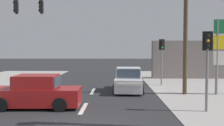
{
  "coord_description": "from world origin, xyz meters",
  "views": [
    {
      "loc": [
        1.54,
        -9.16,
        2.77
      ],
      "look_at": [
        1.33,
        4.0,
        2.09
      ],
      "focal_mm": 42.0,
      "sensor_mm": 36.0,
      "label": 1
    }
  ],
  "objects_px": {
    "utility_pole_midground_right": "(186,21)",
    "sedan_crossing_left": "(128,81)",
    "traffic_signal_mast": "(3,26)",
    "sedan_kerbside_parked": "(36,93)",
    "pedestal_signal_far_median": "(162,54)",
    "pedestal_signal_right_kerb": "(207,57)"
  },
  "relations": [
    {
      "from": "pedestal_signal_far_median",
      "to": "sedan_crossing_left",
      "type": "relative_size",
      "value": 0.83
    },
    {
      "from": "sedan_crossing_left",
      "to": "traffic_signal_mast",
      "type": "bearing_deg",
      "value": -163.85
    },
    {
      "from": "traffic_signal_mast",
      "to": "utility_pole_midground_right",
      "type": "bearing_deg",
      "value": 4.67
    },
    {
      "from": "pedestal_signal_far_median",
      "to": "sedan_crossing_left",
      "type": "height_order",
      "value": "pedestal_signal_far_median"
    },
    {
      "from": "utility_pole_midground_right",
      "to": "pedestal_signal_far_median",
      "type": "bearing_deg",
      "value": 99.74
    },
    {
      "from": "utility_pole_midground_right",
      "to": "sedan_crossing_left",
      "type": "xyz_separation_m",
      "value": [
        -3.4,
        1.26,
        -3.82
      ]
    },
    {
      "from": "traffic_signal_mast",
      "to": "pedestal_signal_right_kerb",
      "type": "xyz_separation_m",
      "value": [
        10.58,
        -3.64,
        -1.73
      ]
    },
    {
      "from": "pedestal_signal_far_median",
      "to": "sedan_crossing_left",
      "type": "distance_m",
      "value": 4.29
    },
    {
      "from": "utility_pole_midground_right",
      "to": "sedan_kerbside_parked",
      "type": "bearing_deg",
      "value": -154.76
    },
    {
      "from": "sedan_crossing_left",
      "to": "pedestal_signal_right_kerb",
      "type": "bearing_deg",
      "value": -61.14
    },
    {
      "from": "pedestal_signal_far_median",
      "to": "sedan_kerbside_parked",
      "type": "relative_size",
      "value": 0.83
    },
    {
      "from": "sedan_kerbside_parked",
      "to": "pedestal_signal_far_median",
      "type": "bearing_deg",
      "value": 47.26
    },
    {
      "from": "pedestal_signal_far_median",
      "to": "sedan_crossing_left",
      "type": "xyz_separation_m",
      "value": [
        -2.69,
        -2.87,
        -1.71
      ]
    },
    {
      "from": "traffic_signal_mast",
      "to": "pedestal_signal_right_kerb",
      "type": "height_order",
      "value": "traffic_signal_mast"
    },
    {
      "from": "utility_pole_midground_right",
      "to": "traffic_signal_mast",
      "type": "distance_m",
      "value": 10.84
    },
    {
      "from": "traffic_signal_mast",
      "to": "pedestal_signal_far_median",
      "type": "height_order",
      "value": "traffic_signal_mast"
    },
    {
      "from": "sedan_crossing_left",
      "to": "sedan_kerbside_parked",
      "type": "height_order",
      "value": "same"
    },
    {
      "from": "traffic_signal_mast",
      "to": "sedan_kerbside_parked",
      "type": "relative_size",
      "value": 1.41
    },
    {
      "from": "traffic_signal_mast",
      "to": "sedan_kerbside_parked",
      "type": "xyz_separation_m",
      "value": [
        2.77,
        -2.9,
        -3.44
      ]
    },
    {
      "from": "pedestal_signal_far_median",
      "to": "traffic_signal_mast",
      "type": "bearing_deg",
      "value": -153.57
    },
    {
      "from": "pedestal_signal_far_median",
      "to": "sedan_kerbside_parked",
      "type": "xyz_separation_m",
      "value": [
        -7.32,
        -7.92,
        -1.71
      ]
    },
    {
      "from": "utility_pole_midground_right",
      "to": "sedan_kerbside_parked",
      "type": "relative_size",
      "value": 2.01
    }
  ]
}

